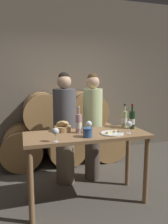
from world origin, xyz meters
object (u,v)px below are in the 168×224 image
(person_left, at_px, (65,128))
(wine_bottle_red, at_px, (132,120))
(wine_glass_center, at_px, (129,124))
(wine_bottle_rose, at_px, (79,123))
(wine_glass_left, at_px, (89,124))
(blue_crock, at_px, (88,132))
(cheese_plate, at_px, (112,133))
(wine_bottle_white, at_px, (124,119))
(person_right, at_px, (93,125))
(wine_glass_far_left, at_px, (56,132))
(bread_basket, at_px, (63,127))
(tasting_table, at_px, (87,145))

(person_left, relative_size, wine_bottle_red, 4.93)
(wine_glass_center, bearing_deg, wine_bottle_red, 54.28)
(wine_bottle_rose, height_order, wine_glass_left, wine_bottle_rose)
(blue_crock, distance_m, wine_glass_left, 0.20)
(person_left, height_order, cheese_plate, person_left)
(wine_bottle_white, distance_m, wine_glass_left, 0.60)
(wine_bottle_red, xyz_separation_m, wine_glass_left, (-0.63, -0.06, -0.01))
(person_right, relative_size, wine_bottle_white, 5.13)
(person_left, relative_size, wine_glass_center, 10.83)
(wine_bottle_rose, height_order, wine_glass_center, wine_bottle_rose)
(wine_bottle_white, distance_m, wine_glass_far_left, 1.12)
(wine_bottle_white, height_order, wine_glass_left, wine_bottle_white)
(person_left, height_order, wine_bottle_white, person_left)
(wine_bottle_rose, height_order, cheese_plate, wine_bottle_rose)
(wine_bottle_rose, relative_size, blue_crock, 2.80)
(wine_glass_far_left, height_order, wine_glass_center, same)
(bread_basket, height_order, wine_glass_left, wine_glass_left)
(wine_glass_center, bearing_deg, wine_glass_far_left, -173.67)
(tasting_table, height_order, bread_basket, bread_basket)
(cheese_plate, bearing_deg, wine_glass_left, 154.84)
(tasting_table, xyz_separation_m, person_right, (0.28, 0.61, 0.10))
(wine_bottle_rose, xyz_separation_m, blue_crock, (0.05, -0.22, -0.06))
(cheese_plate, bearing_deg, blue_crock, -171.27)
(wine_bottle_red, relative_size, bread_basket, 1.56)
(person_left, bearing_deg, wine_bottle_white, -28.82)
(wine_bottle_rose, xyz_separation_m, wine_glass_left, (0.12, -0.04, -0.01))
(wine_bottle_rose, bearing_deg, wine_glass_center, -18.78)
(tasting_table, bearing_deg, blue_crock, -103.69)
(person_right, distance_m, wine_glass_left, 0.66)
(bread_basket, bearing_deg, person_right, 37.18)
(wine_bottle_red, distance_m, wine_glass_center, 0.27)
(tasting_table, distance_m, wine_bottle_rose, 0.28)
(bread_basket, relative_size, cheese_plate, 0.77)
(wine_glass_left, bearing_deg, wine_bottle_white, 16.87)
(wine_glass_center, bearing_deg, wine_bottle_white, 72.79)
(wine_bottle_rose, relative_size, wine_glass_center, 2.18)
(wine_glass_left, xyz_separation_m, wine_glass_center, (0.47, -0.16, 0.00))
(person_left, distance_m, blue_crock, 0.78)
(blue_crock, distance_m, wine_glass_far_left, 0.40)
(wine_bottle_white, distance_m, bread_basket, 0.87)
(wine_bottle_red, distance_m, wine_glass_far_left, 1.13)
(blue_crock, relative_size, wine_glass_far_left, 0.78)
(person_right, bearing_deg, wine_bottle_rose, -123.96)
(wine_bottle_red, xyz_separation_m, wine_bottle_white, (-0.05, 0.11, -0.01))
(cheese_plate, xyz_separation_m, wine_glass_far_left, (-0.72, -0.14, 0.10))
(person_right, distance_m, wine_glass_far_left, 1.12)
(person_left, relative_size, wine_glass_left, 10.83)
(tasting_table, distance_m, blue_crock, 0.26)
(wine_glass_left, bearing_deg, wine_bottle_rose, 160.32)
(wine_bottle_rose, distance_m, wine_glass_left, 0.13)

